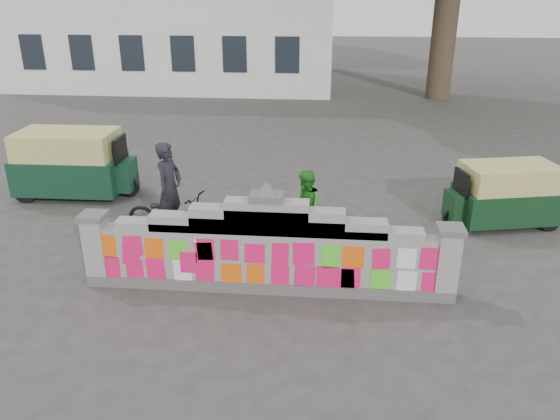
{
  "coord_description": "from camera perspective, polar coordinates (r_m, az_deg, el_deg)",
  "views": [
    {
      "loc": [
        0.98,
        -8.29,
        4.99
      ],
      "look_at": [
        0.13,
        1.0,
        1.1
      ],
      "focal_mm": 35.0,
      "sensor_mm": 36.0,
      "label": 1
    }
  ],
  "objects": [
    {
      "name": "cyclist_bike",
      "position": [
        11.36,
        -11.23,
        -0.78
      ],
      "size": [
        2.24,
        1.3,
        1.11
      ],
      "primitive_type": "imported",
      "rotation": [
        0.0,
        0.0,
        1.29
      ],
      "color": "black",
      "rests_on": "ground"
    },
    {
      "name": "parapet_wall",
      "position": [
        9.35,
        -1.35,
        -4.32
      ],
      "size": [
        6.48,
        0.44,
        2.01
      ],
      "color": "#4C4C49",
      "rests_on": "ground"
    },
    {
      "name": "rickshaw_left",
      "position": [
        14.54,
        -20.85,
        4.63
      ],
      "size": [
        3.0,
        1.43,
        1.65
      ],
      "rotation": [
        0.0,
        0.0,
        0.02
      ],
      "color": "#113322",
      "rests_on": "ground"
    },
    {
      "name": "rickshaw_right",
      "position": [
        12.93,
        22.41,
        1.56
      ],
      "size": [
        2.57,
        1.59,
        1.38
      ],
      "rotation": [
        0.0,
        0.0,
        3.36
      ],
      "color": "black",
      "rests_on": "ground"
    },
    {
      "name": "building",
      "position": [
        31.32,
        -10.19,
        20.52
      ],
      "size": [
        16.0,
        10.0,
        8.9
      ],
      "color": "silver",
      "rests_on": "ground"
    },
    {
      "name": "pedestrian",
      "position": [
        11.08,
        2.7,
        0.24
      ],
      "size": [
        0.73,
        0.85,
        1.54
      ],
      "primitive_type": "imported",
      "rotation": [
        0.0,
        0.0,
        -1.36
      ],
      "color": "#2C8C26",
      "rests_on": "ground"
    },
    {
      "name": "cyclist_rider",
      "position": [
        11.22,
        -11.38,
        1.03
      ],
      "size": [
        0.62,
        0.79,
        1.89
      ],
      "primitive_type": "imported",
      "rotation": [
        0.0,
        0.0,
        1.29
      ],
      "color": "black",
      "rests_on": "ground"
    },
    {
      "name": "ground",
      "position": [
        9.72,
        -1.3,
        -8.24
      ],
      "size": [
        100.0,
        100.0,
        0.0
      ],
      "primitive_type": "plane",
      "color": "#383533",
      "rests_on": "ground"
    }
  ]
}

